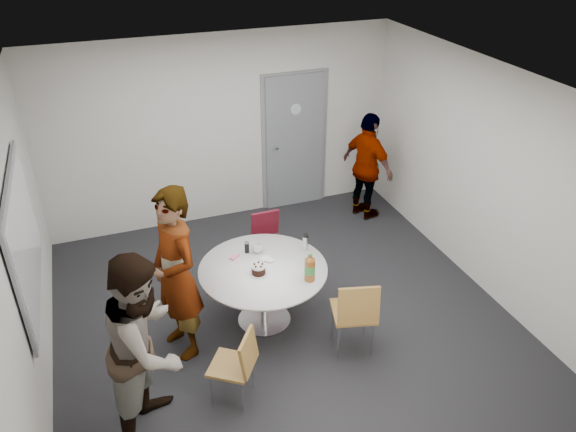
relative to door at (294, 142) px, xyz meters
name	(u,v)px	position (x,y,z in m)	size (l,w,h in m)	color
floor	(281,314)	(-1.10, -2.48, -1.03)	(5.00, 5.00, 0.00)	black
ceiling	(280,86)	(-1.10, -2.48, 1.67)	(5.00, 5.00, 0.00)	silver
wall_back	(221,131)	(-1.10, 0.02, 0.32)	(5.00, 5.00, 0.00)	beige
wall_left	(21,260)	(-3.60, -2.48, 0.32)	(5.00, 5.00, 0.00)	beige
wall_right	(481,177)	(1.40, -2.48, 0.32)	(5.00, 5.00, 0.00)	beige
wall_front	(404,384)	(-1.10, -4.98, 0.32)	(5.00, 5.00, 0.00)	beige
door	(294,142)	(0.00, 0.00, 0.00)	(1.02, 0.17, 2.12)	slate
whiteboard	(24,239)	(-3.56, -2.28, 0.42)	(0.04, 1.90, 1.25)	gray
table	(266,275)	(-1.29, -2.53, -0.39)	(1.40, 1.40, 1.06)	white
chair_near_left	(239,361)	(-1.89, -3.52, -0.55)	(0.55, 0.54, 0.79)	olive
chair_near_right	(356,310)	(-0.59, -3.32, -0.47)	(0.53, 0.57, 0.92)	olive
chair_far	(268,236)	(-0.94, -1.54, -0.55)	(0.39, 0.42, 0.80)	maroon
person_main	(176,275)	(-2.26, -2.63, -0.08)	(0.69, 0.45, 1.90)	#A5C6EA
person_left	(147,345)	(-2.67, -3.50, -0.11)	(0.89, 0.69, 1.83)	white
person_right	(367,167)	(0.85, -0.74, -0.22)	(0.94, 0.39, 1.61)	black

